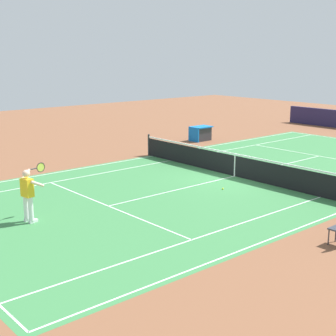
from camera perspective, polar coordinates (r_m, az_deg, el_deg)
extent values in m
plane|color=brown|center=(20.92, 7.74, -0.95)|extent=(60.00, 60.00, 0.00)
cube|color=#387A42|center=(20.92, 7.74, -0.94)|extent=(24.20, 11.40, 0.00)
cube|color=white|center=(24.80, -1.80, 1.39)|extent=(23.80, 0.05, 0.01)
cube|color=white|center=(23.76, 0.31, 0.88)|extent=(23.80, 0.05, 0.01)
cube|color=white|center=(18.56, 17.27, -3.23)|extent=(23.80, 0.05, 0.01)
cube|color=white|center=(16.82, -6.94, -4.40)|extent=(0.05, 8.22, 0.01)
cube|color=white|center=(25.96, 17.16, 1.34)|extent=(0.05, 8.22, 0.01)
cube|color=white|center=(20.92, 7.74, -0.93)|extent=(12.80, 0.05, 0.01)
cylinder|color=#2D2D33|center=(24.92, -2.25, 2.70)|extent=(0.10, 0.10, 1.08)
cube|color=black|center=(20.82, 7.77, 0.23)|extent=(0.02, 11.60, 0.88)
cube|color=white|center=(20.71, 7.82, 1.60)|extent=(0.04, 11.60, 0.06)
cube|color=white|center=(20.82, 7.77, 0.23)|extent=(0.04, 0.06, 0.88)
cylinder|color=white|center=(15.51, -15.64, -4.60)|extent=(0.15, 0.15, 0.74)
cube|color=white|center=(15.67, -15.37, -5.96)|extent=(0.29, 0.16, 0.09)
cylinder|color=white|center=(15.70, -16.15, -4.41)|extent=(0.15, 0.15, 0.74)
cube|color=white|center=(15.86, -15.88, -5.76)|extent=(0.29, 0.16, 0.09)
cube|color=yellow|center=(15.43, -16.05, -2.20)|extent=(0.30, 0.42, 0.56)
sphere|color=beige|center=(15.32, -16.15, -0.63)|extent=(0.23, 0.23, 0.23)
cylinder|color=beige|center=(15.27, -14.94, -1.78)|extent=(0.42, 0.15, 0.26)
cylinder|color=beige|center=(15.67, -16.18, -0.73)|extent=(0.41, 0.28, 0.30)
cylinder|color=#232326|center=(15.86, -15.40, -0.11)|extent=(0.28, 0.08, 0.04)
torus|color=#232326|center=(16.03, -14.56, 0.08)|extent=(0.31, 0.08, 0.31)
cylinder|color=#C6D84C|center=(16.03, -14.56, 0.08)|extent=(0.27, 0.05, 0.27)
sphere|color=#CCE01E|center=(18.80, 6.39, -2.41)|extent=(0.07, 0.07, 0.07)
cylinder|color=#38383D|center=(14.04, 18.15, -7.64)|extent=(0.04, 0.04, 0.44)
cylinder|color=#38383D|center=(14.33, 18.90, -7.27)|extent=(0.04, 0.04, 0.44)
cube|color=#2D2D33|center=(29.30, 3.85, 3.97)|extent=(1.10, 0.70, 0.80)
cube|color=blue|center=(29.24, 3.86, 4.79)|extent=(1.24, 0.84, 0.06)
cube|color=blue|center=(28.89, 3.00, 3.89)|extent=(0.06, 0.84, 0.84)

